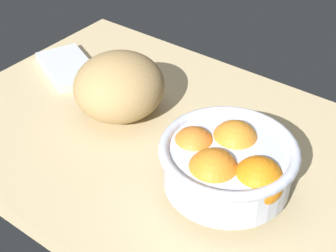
# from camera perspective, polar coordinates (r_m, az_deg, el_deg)

# --- Properties ---
(ground_plane) EXTENTS (0.77, 0.56, 0.03)m
(ground_plane) POSITION_cam_1_polar(r_m,az_deg,el_deg) (0.91, -1.51, -1.38)
(ground_plane) COLOR #CAB485
(fruit_bowl) EXTENTS (0.21, 0.21, 0.11)m
(fruit_bowl) POSITION_cam_1_polar(r_m,az_deg,el_deg) (0.75, 6.66, -4.25)
(fruit_bowl) COLOR silver
(fruit_bowl) RESTS_ON ground
(bread_loaf) EXTENTS (0.18, 0.19, 0.12)m
(bread_loaf) POSITION_cam_1_polar(r_m,az_deg,el_deg) (0.92, -5.52, 4.48)
(bread_loaf) COLOR tan
(bread_loaf) RESTS_ON ground
(napkin_folded) EXTENTS (0.18, 0.15, 0.02)m
(napkin_folded) POSITION_cam_1_polar(r_m,az_deg,el_deg) (1.10, -11.19, 6.56)
(napkin_folded) COLOR silver
(napkin_folded) RESTS_ON ground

